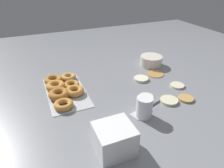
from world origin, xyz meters
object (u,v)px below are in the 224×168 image
Objects in this scene: pancake_3 at (146,96)px; pancake_4 at (155,74)px; pancake_5 at (186,98)px; container_stack at (114,139)px; donut_tray at (63,88)px; pancake_1 at (177,85)px; pancake_0 at (169,100)px; pancake_2 at (141,79)px; batter_bowl at (151,61)px; paper_cup at (144,107)px; spatula at (145,110)px.

pancake_3 and pancake_4 have the same top height.
container_stack is (0.17, -0.51, 0.05)m from pancake_5.
donut_tray is at bearing -92.46° from pancake_4.
pancake_4 is at bearing -170.09° from pancake_1.
pancake_0 reaches higher than pancake_4.
pancake_5 is at bearing 79.00° from pancake_0.
container_stack reaches higher than pancake_0.
pancake_0 is 0.28m from pancake_2.
donut_tray is 2.56× the size of batter_bowl.
batter_bowl is 1.50× the size of paper_cup.
spatula is (0.02, -0.16, -0.00)m from pancake_0.
pancake_4 is 0.33m from pancake_5.
pancake_3 is 0.20× the size of donut_tray.
batter_bowl is at bearing 133.26° from pancake_2.
pancake_0 is at bearing 105.36° from paper_cup.
pancake_0 is 0.17m from spatula.
pancake_3 is 0.73× the size of pancake_4.
batter_bowl is (-0.33, 0.02, 0.03)m from pancake_1.
pancake_2 is at bearing -134.34° from pancake_1.
batter_bowl is at bearing -143.97° from spatula.
spatula is (-0.17, 0.25, -0.06)m from container_stack.
pancake_3 is 0.34× the size of spatula.
donut_tray is at bearing -119.78° from pancake_3.
pancake_2 is 0.87× the size of paper_cup.
pancake_4 is at bearing 177.07° from pancake_5.
pancake_2 reaches higher than pancake_1.
container_stack reaches higher than pancake_2.
pancake_1 reaches higher than pancake_4.
pancake_0 is at bearing 114.86° from container_stack.
spatula is (0.35, 0.35, -0.02)m from donut_tray.
pancake_4 reaches higher than spatula.
pancake_1 is 0.52× the size of batter_bowl.
pancake_1 is 0.57× the size of container_stack.
batter_bowl is at bearing 176.66° from pancake_1.
pancake_5 is (0.14, -0.05, 0.00)m from pancake_1.
spatula is at bearing 124.72° from container_stack.
pancake_3 is at bearing -21.98° from pancake_2.
container_stack is at bearing -57.82° from paper_cup.
pancake_3 is 0.43m from container_stack.
pancake_0 is 0.48m from batter_bowl.
donut_tray is 0.69m from batter_bowl.
pancake_1 is at bearing -175.20° from spatula.
pancake_2 is 1.13× the size of pancake_3.
pancake_4 is 0.46× the size of spatula.
pancake_4 is at bearing 139.29° from paper_cup.
pancake_2 is at bearing -76.90° from pancake_4.
paper_cup is at bearing -63.78° from pancake_1.
pancake_2 is 0.20m from pancake_3.
batter_bowl is 0.87m from container_stack.
pancake_0 reaches higher than spatula.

